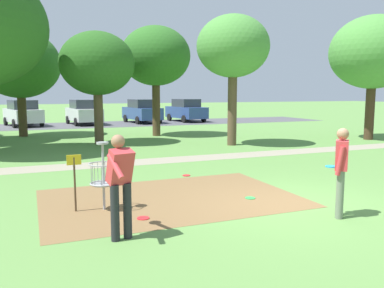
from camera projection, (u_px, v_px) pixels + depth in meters
ground_plane at (296, 205)px, 8.39m from camera, size 160.00×160.00×0.00m
dirt_tee_pad at (171, 198)px, 8.95m from camera, size 5.61×3.80×0.01m
disc_golf_basket at (100, 173)px, 7.97m from camera, size 0.98×0.58×1.39m
player_foreground_watching at (341, 167)px, 7.50m from camera, size 0.45×0.45×1.71m
player_throwing at (120, 180)px, 6.34m from camera, size 0.44×1.17×1.71m
frisbee_by_tee at (186, 175)px, 11.36m from camera, size 0.22×0.22×0.02m
frisbee_far_left at (143, 218)px, 7.50m from camera, size 0.23×0.23×0.02m
frisbee_far_right at (250, 198)px, 8.93m from camera, size 0.23×0.23×0.02m
tree_near_left at (233, 47)px, 17.46m from camera, size 3.23×3.23×5.77m
tree_near_right at (373, 53)px, 19.59m from camera, size 4.23×4.23×6.14m
tree_mid_left at (20, 64)px, 21.11m from camera, size 4.26×4.26×5.69m
tree_mid_center at (97, 64)px, 18.03m from camera, size 3.39×3.39×5.13m
tree_far_left at (156, 56)px, 21.35m from camera, size 3.76×3.76×5.93m
parking_lot_strip at (104, 124)px, 29.73m from camera, size 36.00×6.00×0.01m
parked_car_leftmost at (23, 113)px, 28.11m from camera, size 2.79×4.52×1.84m
parked_car_center_left at (84, 112)px, 29.50m from camera, size 2.38×4.40×1.84m
parked_car_center_right at (142, 111)px, 31.20m from camera, size 2.38×4.40×1.84m
parked_car_rightmost at (186, 110)px, 32.66m from camera, size 2.38×4.40×1.84m
gravel_path at (186, 159)px, 14.25m from camera, size 40.00×1.21×0.00m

